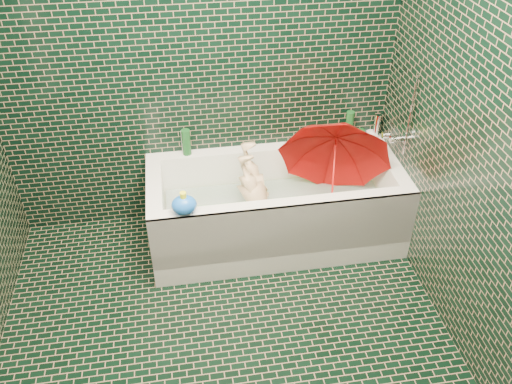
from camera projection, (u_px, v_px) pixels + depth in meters
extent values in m
plane|color=black|center=(230.00, 364.00, 3.02)|extent=(2.80, 2.80, 0.00)
plane|color=black|center=(197.00, 54.00, 3.39)|extent=(2.80, 0.00, 2.80)
plane|color=black|center=(508.00, 155.00, 2.45)|extent=(0.00, 2.80, 2.80)
cube|color=white|center=(275.00, 228.00, 3.85)|extent=(1.70, 0.75, 0.15)
cube|color=white|center=(267.00, 170.00, 3.94)|extent=(1.70, 0.10, 0.40)
cube|color=white|center=(285.00, 227.00, 3.43)|extent=(1.70, 0.10, 0.40)
cube|color=white|center=(388.00, 186.00, 3.79)|extent=(0.10, 0.55, 0.40)
cube|color=white|center=(157.00, 209.00, 3.58)|extent=(0.10, 0.55, 0.40)
cube|color=white|center=(286.00, 240.00, 3.44)|extent=(1.70, 0.02, 0.55)
cube|color=#4DC627|center=(275.00, 219.00, 3.80)|extent=(1.35, 0.47, 0.01)
cube|color=silver|center=(275.00, 203.00, 3.72)|extent=(1.48, 0.53, 0.00)
cylinder|color=silver|center=(400.00, 139.00, 3.57)|extent=(0.14, 0.05, 0.05)
cylinder|color=silver|center=(386.00, 135.00, 3.60)|extent=(0.05, 0.04, 0.04)
cylinder|color=silver|center=(410.00, 116.00, 3.35)|extent=(0.01, 0.01, 0.55)
imported|color=#DBB689|center=(260.00, 205.00, 3.67)|extent=(0.96, 0.59, 0.39)
imported|color=red|center=(334.00, 173.00, 3.52)|extent=(1.05, 1.08, 0.99)
imported|color=white|center=(371.00, 138.00, 3.92)|extent=(0.10, 0.10, 0.24)
imported|color=#3E1B68|center=(360.00, 138.00, 3.92)|extent=(0.10, 0.10, 0.18)
imported|color=#164D1E|center=(362.00, 139.00, 3.91)|extent=(0.13, 0.13, 0.16)
cylinder|color=#164D1E|center=(349.00, 127.00, 3.82)|extent=(0.06, 0.06, 0.23)
cylinder|color=silver|center=(377.00, 126.00, 3.88)|extent=(0.06, 0.06, 0.18)
cylinder|color=#164D1E|center=(186.00, 142.00, 3.70)|extent=(0.07, 0.07, 0.19)
cylinder|color=white|center=(185.00, 142.00, 3.71)|extent=(0.06, 0.06, 0.17)
ellipsoid|color=#FFFD1A|center=(347.00, 138.00, 3.85)|extent=(0.11, 0.11, 0.07)
sphere|color=#FFFD1A|center=(352.00, 131.00, 3.84)|extent=(0.05, 0.05, 0.05)
cone|color=orange|center=(355.00, 131.00, 3.86)|extent=(0.03, 0.03, 0.02)
ellipsoid|color=blue|center=(184.00, 205.00, 3.19)|extent=(0.18, 0.16, 0.12)
cylinder|color=#FFFD1A|center=(183.00, 196.00, 3.15)|extent=(0.04, 0.04, 0.04)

